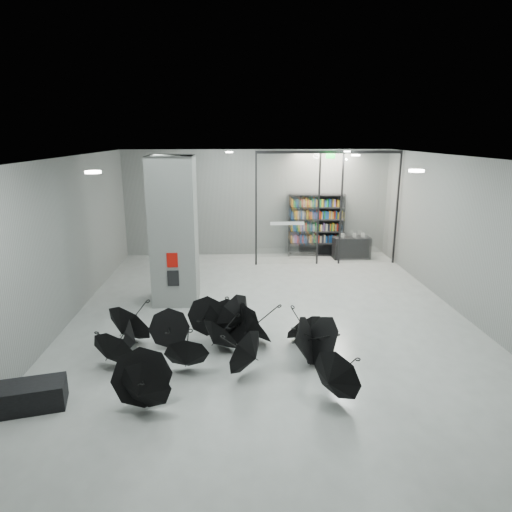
{
  "coord_description": "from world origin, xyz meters",
  "views": [
    {
      "loc": [
        -0.87,
        -10.02,
        4.52
      ],
      "look_at": [
        -0.3,
        1.5,
        1.4
      ],
      "focal_mm": 31.54,
      "sensor_mm": 36.0,
      "label": 1
    }
  ],
  "objects_px": {
    "column": "(174,231)",
    "shop_counter": "(351,248)",
    "umbrella_cluster": "(221,346)",
    "bench": "(22,397)",
    "bookshelf": "(316,225)"
  },
  "relations": [
    {
      "from": "column",
      "to": "bench",
      "type": "height_order",
      "value": "column"
    },
    {
      "from": "bench",
      "to": "bookshelf",
      "type": "height_order",
      "value": "bookshelf"
    },
    {
      "from": "column",
      "to": "shop_counter",
      "type": "relative_size",
      "value": 2.92
    },
    {
      "from": "shop_counter",
      "to": "umbrella_cluster",
      "type": "bearing_deg",
      "value": -123.41
    },
    {
      "from": "bookshelf",
      "to": "bench",
      "type": "bearing_deg",
      "value": -117.4
    },
    {
      "from": "bench",
      "to": "shop_counter",
      "type": "bearing_deg",
      "value": 35.72
    },
    {
      "from": "shop_counter",
      "to": "umbrella_cluster",
      "type": "relative_size",
      "value": 0.24
    },
    {
      "from": "umbrella_cluster",
      "to": "bookshelf",
      "type": "bearing_deg",
      "value": 67.54
    },
    {
      "from": "bench",
      "to": "umbrella_cluster",
      "type": "height_order",
      "value": "umbrella_cluster"
    },
    {
      "from": "column",
      "to": "bookshelf",
      "type": "height_order",
      "value": "column"
    },
    {
      "from": "column",
      "to": "shop_counter",
      "type": "xyz_separation_m",
      "value": [
        6.03,
        4.18,
        -1.59
      ]
    },
    {
      "from": "column",
      "to": "umbrella_cluster",
      "type": "relative_size",
      "value": 0.71
    },
    {
      "from": "bench",
      "to": "shop_counter",
      "type": "xyz_separation_m",
      "value": [
        8.03,
        9.29,
        0.19
      ]
    },
    {
      "from": "bench",
      "to": "umbrella_cluster",
      "type": "bearing_deg",
      "value": 11.55
    },
    {
      "from": "bookshelf",
      "to": "shop_counter",
      "type": "distance_m",
      "value": 1.58
    }
  ]
}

